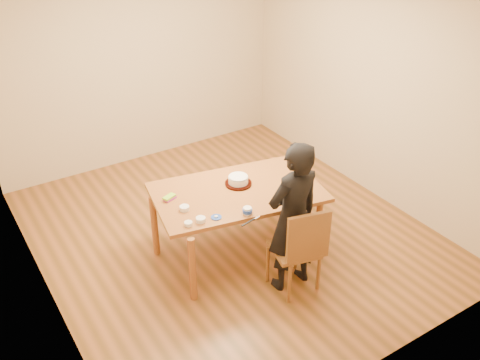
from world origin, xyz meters
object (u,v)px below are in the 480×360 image
cake_plate (238,183)px  cake (238,180)px  dining_chair (294,249)px  person (293,218)px  dining_table (237,192)px

cake_plate → cake: cake is taller
dining_chair → cake_plate: bearing=108.6°
cake_plate → cake: (0.00, 0.00, 0.04)m
dining_chair → cake: cake is taller
dining_chair → person: 0.33m
cake → person: (0.08, -0.83, -0.03)m
dining_chair → cake_plate: 0.93m
dining_table → dining_chair: dining_table is taller
dining_chair → cake: 0.95m
cake_plate → person: size_ratio=0.18×
cake → person: 0.83m
dining_table → cake: (0.07, 0.10, 0.08)m
person → cake: bearing=-85.5°
dining_table → dining_chair: bearing=-68.1°
dining_table → cake_plate: cake_plate is taller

